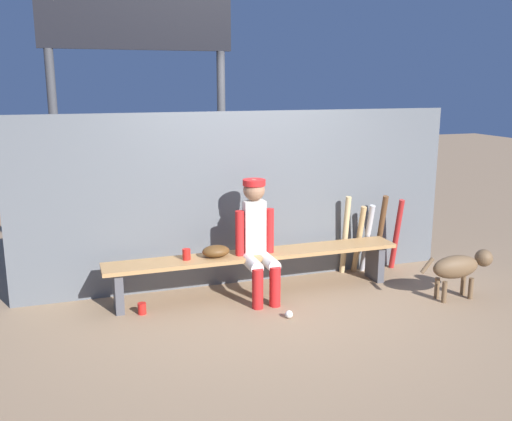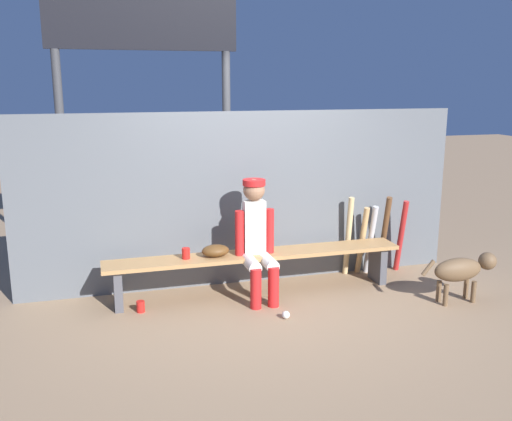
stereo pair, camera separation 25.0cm
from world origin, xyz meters
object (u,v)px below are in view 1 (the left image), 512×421
object	(u,v)px
dugout_bench	(256,261)
cup_on_ground	(142,309)
baseball_glove	(216,251)
dog	(460,267)
bat_aluminum_silver	(367,238)
bat_wood_natural	(345,235)
bat_wood_dark	(380,233)
bat_aluminum_red	(397,234)
baseball	(289,314)
bat_wood_tan	(359,239)
scoreboard	(143,37)
cup_on_bench	(186,254)
player_seated	(257,236)

from	to	relation	value
dugout_bench	cup_on_ground	world-z (taller)	dugout_bench
baseball_glove	dog	size ratio (longest dim) A/B	0.33
bat_aluminum_silver	cup_on_ground	xyz separation A→B (m)	(-2.63, -0.40, -0.36)
bat_wood_natural	bat_wood_dark	world-z (taller)	bat_wood_dark
bat_aluminum_red	baseball	xyz separation A→B (m)	(-1.71, -0.92, -0.39)
bat_wood_tan	bat_aluminum_red	distance (m)	0.48
bat_wood_tan	dog	size ratio (longest dim) A/B	0.96
bat_aluminum_silver	baseball	world-z (taller)	bat_aluminum_silver
baseball_glove	bat_wood_natural	xyz separation A→B (m)	(1.60, 0.29, -0.04)
baseball_glove	scoreboard	xyz separation A→B (m)	(-0.45, 1.43, 2.16)
bat_aluminum_silver	baseball	size ratio (longest dim) A/B	11.15
bat_wood_tan	cup_on_bench	world-z (taller)	bat_wood_tan
dugout_bench	baseball_glove	size ratio (longest dim) A/B	11.09
dugout_bench	bat_wood_tan	bearing A→B (deg)	10.47
bat_wood_tan	bat_aluminum_silver	world-z (taller)	bat_aluminum_silver
bat_aluminum_silver	cup_on_bench	bearing A→B (deg)	-174.01
scoreboard	dog	xyz separation A→B (m)	(2.80, -2.21, -2.33)
bat_aluminum_silver	bat_wood_dark	world-z (taller)	bat_wood_dark
baseball_glove	baseball	bearing A→B (deg)	-53.52
cup_on_bench	bat_wood_tan	bearing A→B (deg)	6.63
player_seated	bat_wood_dark	xyz separation A→B (m)	(1.61, 0.34, -0.19)
bat_wood_dark	bat_wood_tan	bearing A→B (deg)	176.75
bat_aluminum_silver	cup_on_ground	distance (m)	2.68
bat_wood_dark	scoreboard	bearing A→B (deg)	153.99
cup_on_ground	scoreboard	distance (m)	3.08
player_seated	dog	world-z (taller)	player_seated
dugout_bench	player_seated	world-z (taller)	player_seated
bat_wood_natural	cup_on_ground	distance (m)	2.45
bat_wood_dark	cup_on_ground	world-z (taller)	bat_wood_dark
bat_wood_dark	bat_wood_natural	bearing A→B (deg)	172.32
dugout_bench	dog	size ratio (longest dim) A/B	3.68
bat_wood_tan	bat_aluminum_silver	size ratio (longest dim) A/B	0.98
bat_aluminum_red	cup_on_ground	xyz separation A→B (m)	(-3.01, -0.38, -0.37)
bat_wood_natural	dugout_bench	bearing A→B (deg)	-166.27
bat_wood_tan	dog	distance (m)	1.19
bat_wood_natural	cup_on_ground	size ratio (longest dim) A/B	8.32
dugout_bench	bat_wood_tan	size ratio (longest dim) A/B	3.83
bat_aluminum_silver	scoreboard	size ratio (longest dim) A/B	0.22
bat_wood_natural	dog	size ratio (longest dim) A/B	1.09
baseball	cup_on_bench	distance (m)	1.17
bat_wood_tan	bat_wood_dark	world-z (taller)	bat_wood_dark
dugout_bench	dog	world-z (taller)	dog
baseball	dog	world-z (taller)	dog
bat_wood_dark	bat_aluminum_red	xyz separation A→B (m)	(0.21, -0.01, -0.03)
baseball_glove	baseball	world-z (taller)	baseball_glove
dugout_bench	scoreboard	distance (m)	2.85
bat_wood_natural	bat_aluminum_silver	world-z (taller)	bat_wood_natural
dog	bat_wood_dark	bearing A→B (deg)	108.49
dugout_bench	scoreboard	bearing A→B (deg)	121.36
bat_wood_natural	scoreboard	xyz separation A→B (m)	(-2.05, 1.15, 2.21)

